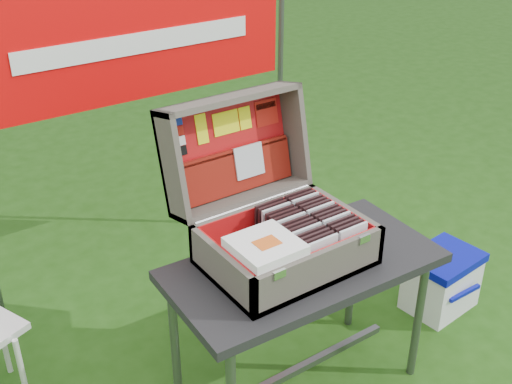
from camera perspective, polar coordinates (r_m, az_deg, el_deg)
table at (r=2.74m, az=4.03°, el=-12.07°), size 1.11×0.59×0.68m
table_top at (r=2.55m, az=4.27°, el=-6.60°), size 1.11×0.59×0.04m
table_leg_fr at (r=2.91m, az=14.24°, el=-10.74°), size 0.04×0.04×0.64m
table_leg_bl at (r=2.69m, az=-7.18°, el=-13.73°), size 0.04×0.04×0.64m
table_leg_br at (r=3.14m, az=8.56°, el=-6.94°), size 0.04×0.04×0.64m
table_brace at (r=2.89m, az=3.88°, el=-15.37°), size 0.93×0.03×0.03m
suitcase at (r=2.42m, az=1.95°, el=-0.05°), size 0.61×0.60×0.57m
suitcase_base_bottom at (r=2.52m, az=2.67°, el=-6.07°), size 0.61×0.44×0.02m
suitcase_base_wall_front at (r=2.35m, az=5.76°, el=-6.97°), size 0.61×0.02×0.16m
suitcase_base_wall_back at (r=2.62m, az=-0.02°, el=-2.73°), size 0.61×0.02×0.16m
suitcase_base_wall_left at (r=2.35m, az=-3.07°, el=-6.97°), size 0.02×0.44×0.16m
suitcase_base_wall_right at (r=2.65m, az=7.78°, el=-2.73°), size 0.02×0.44×0.16m
suitcase_liner_floor at (r=2.51m, az=2.67°, el=-5.79°), size 0.56×0.39×0.01m
suitcase_latch_left at (r=2.20m, az=2.09°, el=-7.31°), size 0.05×0.01×0.03m
suitcase_latch_right at (r=2.42m, az=9.61°, el=-4.12°), size 0.05×0.01×0.03m
suitcase_hinge at (r=2.59m, az=-0.18°, el=-1.07°), size 0.55×0.02×0.02m
suitcase_lid_back at (r=2.66m, az=-2.60°, el=4.02°), size 0.61×0.12×0.43m
suitcase_lid_rim_far at (r=2.56m, az=-2.43°, el=8.28°), size 0.61×0.17×0.06m
suitcase_lid_rim_near at (r=2.66m, az=-1.19°, el=-0.47°), size 0.61×0.17×0.06m
suitcase_lid_rim_left at (r=2.47m, az=-7.52°, el=2.19°), size 0.02×0.26×0.46m
suitcase_lid_rim_right at (r=2.76m, az=3.35°, el=5.26°), size 0.02×0.26×0.46m
suitcase_lid_liner at (r=2.65m, az=-2.43°, el=3.98°), size 0.56×0.09×0.38m
suitcase_liner_wall_front at (r=2.35m, az=5.54°, el=-6.57°), size 0.56×0.01×0.14m
suitcase_liner_wall_back at (r=2.61m, az=0.16°, el=-2.64°), size 0.56×0.01×0.14m
suitcase_liner_wall_left at (r=2.34m, az=-2.77°, el=-6.61°), size 0.01×0.39×0.14m
suitcase_liner_wall_right at (r=2.63m, az=7.55°, el=-2.60°), size 0.01×0.39×0.14m
suitcase_lid_pocket at (r=2.65m, az=-1.91°, el=1.80°), size 0.54×0.07×0.18m
suitcase_pocket_edge at (r=2.63m, az=-2.10°, el=3.60°), size 0.53×0.02×0.02m
suitcase_pocket_cd at (r=2.66m, az=-0.61°, el=2.77°), size 0.14×0.04×0.14m
lid_sticker_cc_a at (r=2.51m, az=-7.21°, el=6.25°), size 0.06×0.01×0.04m
lid_sticker_cc_b at (r=2.51m, az=-7.06°, el=5.36°), size 0.06×0.01×0.04m
lid_sticker_cc_c at (r=2.52m, az=-6.91°, el=4.48°), size 0.06×0.01×0.04m
lid_sticker_cc_d at (r=2.53m, az=-6.76°, el=3.61°), size 0.06×0.01×0.04m
lid_card_neon_tall at (r=2.56m, az=-4.85°, el=5.60°), size 0.05×0.03×0.12m
lid_card_neon_main at (r=2.62m, az=-2.68°, el=6.16°), size 0.12×0.02×0.09m
lid_card_neon_small at (r=2.67m, az=-0.98°, el=6.60°), size 0.05×0.02×0.09m
lid_sticker_band at (r=2.72m, az=0.94°, el=7.08°), size 0.11×0.03×0.11m
lid_sticker_band_bar at (r=2.72m, az=0.87°, el=7.70°), size 0.10×0.01×0.02m
cd_left_0 at (r=2.38m, az=5.93°, el=-5.74°), size 0.14×0.01×0.16m
cd_left_1 at (r=2.40m, az=5.56°, el=-5.48°), size 0.14×0.01×0.16m
cd_left_2 at (r=2.41m, az=5.19°, el=-5.22°), size 0.14×0.01×0.16m
cd_left_3 at (r=2.43m, az=4.83°, el=-4.97°), size 0.14×0.01×0.16m
cd_left_4 at (r=2.44m, az=4.47°, el=-4.72°), size 0.14×0.01×0.16m
cd_left_5 at (r=2.46m, az=4.12°, el=-4.47°), size 0.14×0.01×0.16m
cd_left_6 at (r=2.47m, az=3.78°, el=-4.23°), size 0.14×0.01×0.16m
cd_left_7 at (r=2.49m, az=3.43°, el=-3.98°), size 0.14×0.01×0.16m
cd_left_8 at (r=2.50m, az=3.10°, el=-3.74°), size 0.14×0.01×0.16m
cd_left_9 at (r=2.52m, az=2.76°, el=-3.51°), size 0.14×0.01×0.16m
cd_left_10 at (r=2.54m, az=2.44°, el=-3.27°), size 0.14×0.01×0.16m
cd_left_11 at (r=2.55m, az=2.11°, el=-3.04°), size 0.14×0.01×0.16m
cd_left_12 at (r=2.57m, az=1.79°, el=-2.81°), size 0.14×0.01×0.16m
cd_left_13 at (r=2.59m, az=1.47°, el=-2.59°), size 0.14×0.01×0.16m
cd_left_14 at (r=2.60m, az=1.16°, el=-2.37°), size 0.14×0.01×0.16m
cd_right_0 at (r=2.47m, az=8.56°, el=-4.62°), size 0.14×0.01×0.16m
cd_right_1 at (r=2.48m, az=8.19°, el=-4.37°), size 0.14×0.01×0.16m
cd_right_2 at (r=2.50m, az=7.82°, el=-4.13°), size 0.14×0.01×0.16m
cd_right_3 at (r=2.51m, az=7.45°, el=-3.89°), size 0.14×0.01×0.16m
cd_right_4 at (r=2.52m, az=7.09°, el=-3.66°), size 0.14×0.01×0.16m
cd_right_5 at (r=2.54m, az=6.73°, el=-3.43°), size 0.14×0.01×0.16m
cd_right_6 at (r=2.55m, az=6.38°, el=-3.20°), size 0.14×0.01×0.16m
cd_right_7 at (r=2.57m, az=6.04°, el=-2.97°), size 0.14×0.01×0.16m
cd_right_8 at (r=2.59m, az=5.69°, el=-2.74°), size 0.14×0.01×0.16m
cd_right_9 at (r=2.60m, az=5.35°, el=-2.52°), size 0.14×0.01×0.16m
cd_right_10 at (r=2.62m, az=5.02°, el=-2.30°), size 0.14×0.01×0.16m
cd_right_11 at (r=2.63m, az=4.69°, el=-2.08°), size 0.14×0.01×0.16m
cd_right_12 at (r=2.65m, az=4.36°, el=-1.87°), size 0.14×0.01×0.16m
cd_right_13 at (r=2.66m, az=4.04°, el=-1.66°), size 0.14×0.01×0.16m
cd_right_14 at (r=2.68m, az=3.72°, el=-1.45°), size 0.14×0.01×0.16m
songbook_0 at (r=2.30m, az=0.83°, el=-5.12°), size 0.23×0.23×0.00m
songbook_1 at (r=2.30m, az=0.83°, el=-5.02°), size 0.23×0.23×0.00m
songbook_2 at (r=2.30m, az=0.83°, el=-4.91°), size 0.23×0.23×0.00m
songbook_3 at (r=2.29m, az=0.83°, el=-4.81°), size 0.23×0.23×0.00m
songbook_4 at (r=2.29m, az=0.83°, el=-4.70°), size 0.23×0.23×0.00m
songbook_5 at (r=2.29m, az=0.83°, el=-4.60°), size 0.23×0.23×0.00m
songbook_6 at (r=2.29m, az=0.84°, el=-4.49°), size 0.23×0.23×0.00m
songbook_graphic at (r=2.28m, az=0.98°, el=-4.52°), size 0.09×0.07×0.00m
cooler at (r=3.44m, az=16.15°, el=-7.60°), size 0.38×0.31×0.32m
cooler_body at (r=3.45m, az=16.11°, el=-7.88°), size 0.36×0.29×0.27m
cooler_lid at (r=3.37m, az=16.46°, el=-5.70°), size 0.38×0.31×0.04m
cooler_handle at (r=3.37m, az=18.05°, el=-8.54°), size 0.21×0.02×0.02m
chair_leg_fr at (r=2.88m, az=-19.97°, el=-15.30°), size 0.02×0.02×0.40m
chair_leg_br at (r=3.12m, az=-21.62°, el=-11.90°), size 0.02×0.02×0.40m
cardboard_box at (r=3.37m, az=5.72°, el=-6.05°), size 0.44×0.26×0.43m
banner_post_right at (r=3.71m, az=2.13°, el=8.40°), size 0.03×0.03×1.70m
banner at (r=3.15m, az=-10.42°, el=12.93°), size 1.60×0.02×0.55m
banner_text at (r=3.14m, az=-10.32°, el=12.88°), size 1.20×0.00×0.10m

